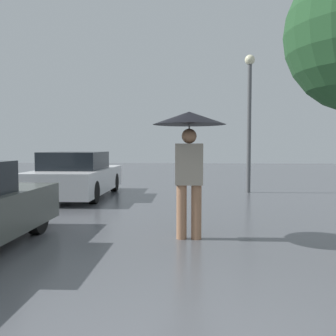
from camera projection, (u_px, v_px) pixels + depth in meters
name	position (u px, v px, depth m)	size (l,w,h in m)	color
pedestrian	(189.00, 138.00, 5.63)	(1.10, 1.10, 1.93)	#9E7051
parked_car_farthest	(77.00, 176.00, 10.51)	(1.76, 4.22, 1.26)	silver
street_lamp	(249.00, 108.00, 11.32)	(0.30, 0.30, 4.17)	#515456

